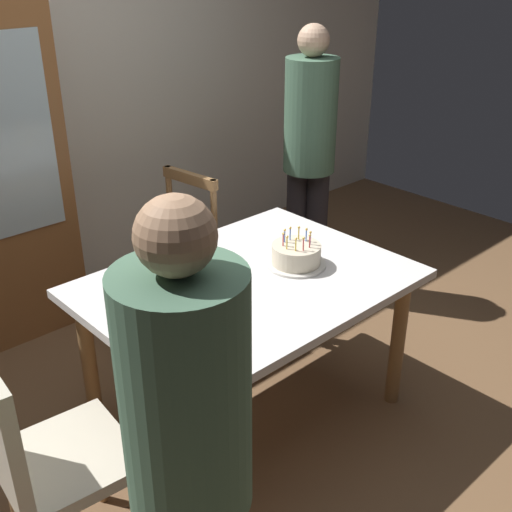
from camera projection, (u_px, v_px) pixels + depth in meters
ground at (249, 412)px, 3.14m from camera, size 6.40×6.40×0.00m
back_wall at (40, 91)px, 3.78m from camera, size 6.40×0.10×2.60m
dining_table at (248, 297)px, 2.85m from camera, size 1.40×1.05×0.75m
birthday_cake at (296, 255)px, 2.92m from camera, size 0.28×0.28×0.17m
plate_near_celebrant at (215, 332)px, 2.42m from camera, size 0.22×0.22×0.01m
plate_far_side at (202, 265)px, 2.92m from camera, size 0.22×0.22×0.01m
fork_near_celebrant at (178, 347)px, 2.33m from camera, size 0.18×0.05×0.01m
fork_far_side at (174, 277)px, 2.82m from camera, size 0.18×0.03×0.01m
chair_spindle_back at (172, 262)px, 3.61m from camera, size 0.49×0.49×0.95m
chair_upholstered at (39, 453)px, 2.15m from camera, size 0.48×0.48×0.95m
person_celebrant at (189, 456)px, 1.59m from camera, size 0.32×0.32×1.63m
person_guest at (309, 147)px, 3.89m from camera, size 0.32×0.32×1.69m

